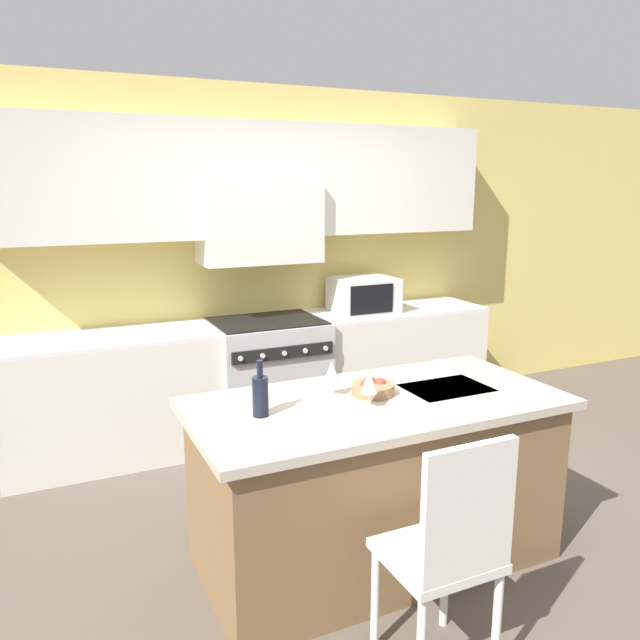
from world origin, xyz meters
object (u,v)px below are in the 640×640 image
at_px(microwave, 363,295).
at_px(fruit_bowl, 373,388).
at_px(wine_bottle, 260,395).
at_px(range_stove, 268,377).
at_px(wine_glass_near, 369,383).
at_px(wine_glass_far, 332,373).
at_px(island_chair, 450,546).

xyz_separation_m(microwave, fruit_bowl, (-0.92, -1.78, -0.13)).
bearing_deg(wine_bottle, range_stove, 69.01).
xyz_separation_m(wine_bottle, wine_glass_near, (0.51, -0.12, 0.02)).
bearing_deg(wine_glass_near, fruit_bowl, 54.92).
relative_size(range_stove, wine_bottle, 3.42).
xyz_separation_m(wine_glass_far, fruit_bowl, (0.20, -0.07, -0.09)).
distance_m(island_chair, wine_glass_far, 1.07).
relative_size(range_stove, microwave, 1.89).
bearing_deg(island_chair, microwave, 67.88).
height_order(range_stove, fruit_bowl, fruit_bowl).
relative_size(microwave, wine_glass_near, 2.67).
distance_m(microwave, wine_glass_near, 2.21).
distance_m(microwave, wine_glass_far, 2.05).
height_order(range_stove, wine_glass_far, wine_glass_far).
relative_size(wine_bottle, fruit_bowl, 1.23).
relative_size(range_stove, wine_glass_far, 5.04).
relative_size(island_chair, wine_bottle, 3.87).
distance_m(wine_glass_near, wine_glass_far, 0.25).
bearing_deg(range_stove, fruit_bowl, -92.24).
bearing_deg(wine_bottle, island_chair, -62.32).
bearing_deg(fruit_bowl, microwave, 62.64).
bearing_deg(microwave, wine_glass_near, -118.07).
distance_m(wine_glass_near, fruit_bowl, 0.22).
distance_m(range_stove, microwave, 1.04).
bearing_deg(fruit_bowl, wine_bottle, -175.89).
bearing_deg(wine_glass_far, range_stove, 80.91).
relative_size(microwave, island_chair, 0.47).
xyz_separation_m(range_stove, microwave, (0.85, 0.02, 0.59)).
bearing_deg(wine_bottle, wine_glass_near, -13.48).
xyz_separation_m(microwave, wine_bottle, (-1.55, -1.83, -0.07)).
distance_m(range_stove, wine_glass_far, 1.81).
bearing_deg(range_stove, wine_glass_near, -95.51).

